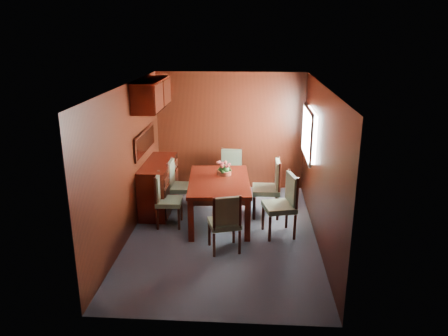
# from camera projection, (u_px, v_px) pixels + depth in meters

# --- Properties ---
(ground) EXTENTS (4.50, 4.50, 0.00)m
(ground) POSITION_uv_depth(u_px,v_px,m) (223.00, 234.00, 7.14)
(ground) COLOR #313844
(ground) RESTS_ON ground
(room_shell) EXTENTS (3.06, 4.52, 2.41)m
(room_shell) POSITION_uv_depth(u_px,v_px,m) (218.00, 132.00, 6.96)
(room_shell) COLOR black
(room_shell) RESTS_ON ground
(sideboard) EXTENTS (0.48, 1.40, 0.90)m
(sideboard) POSITION_uv_depth(u_px,v_px,m) (159.00, 186.00, 8.03)
(sideboard) COLOR #390D07
(sideboard) RESTS_ON ground
(dining_table) EXTENTS (1.14, 1.70, 0.76)m
(dining_table) POSITION_uv_depth(u_px,v_px,m) (219.00, 186.00, 7.43)
(dining_table) COLOR #390D07
(dining_table) RESTS_ON ground
(chair_left_near) EXTENTS (0.44, 0.45, 0.92)m
(chair_left_near) POSITION_uv_depth(u_px,v_px,m) (165.00, 197.00, 7.33)
(chair_left_near) COLOR black
(chair_left_near) RESTS_ON ground
(chair_left_far) EXTENTS (0.45, 0.46, 0.96)m
(chair_left_far) POSITION_uv_depth(u_px,v_px,m) (177.00, 183.00, 7.92)
(chair_left_far) COLOR black
(chair_left_far) RESTS_ON ground
(chair_right_near) EXTENTS (0.57, 0.59, 1.04)m
(chair_right_near) POSITION_uv_depth(u_px,v_px,m) (284.00, 201.00, 6.97)
(chair_right_near) COLOR black
(chair_right_near) RESTS_ON ground
(chair_right_far) EXTENTS (0.48, 0.50, 1.04)m
(chair_right_far) POSITION_uv_depth(u_px,v_px,m) (271.00, 185.00, 7.70)
(chair_right_far) COLOR black
(chair_right_far) RESTS_ON ground
(chair_head) EXTENTS (0.54, 0.53, 0.93)m
(chair_head) POSITION_uv_depth(u_px,v_px,m) (225.00, 220.00, 6.42)
(chair_head) COLOR black
(chair_head) RESTS_ON ground
(chair_foot) EXTENTS (0.46, 0.45, 0.94)m
(chair_foot) POSITION_uv_depth(u_px,v_px,m) (231.00, 170.00, 8.69)
(chair_foot) COLOR black
(chair_foot) RESTS_ON ground
(flower_centerpiece) EXTENTS (0.26, 0.26, 0.26)m
(flower_centerpiece) POSITION_uv_depth(u_px,v_px,m) (224.00, 168.00, 7.61)
(flower_centerpiece) COLOR #B75538
(flower_centerpiece) RESTS_ON dining_table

